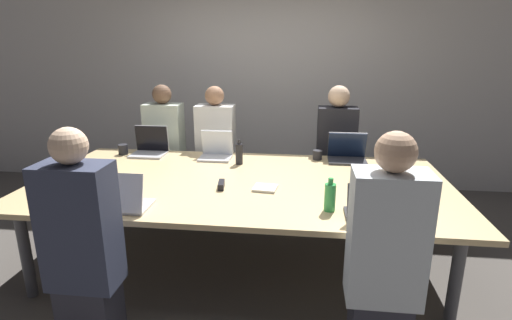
{
  "coord_description": "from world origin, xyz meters",
  "views": [
    {
      "loc": [
        0.49,
        -3.03,
        1.82
      ],
      "look_at": [
        0.11,
        0.1,
        0.89
      ],
      "focal_mm": 28.0,
      "sensor_mm": 36.0,
      "label": 1
    }
  ],
  "objects": [
    {
      "name": "ground_plane",
      "position": [
        0.0,
        0.0,
        0.0
      ],
      "size": [
        24.0,
        24.0,
        0.0
      ],
      "primitive_type": "plane",
      "color": "#4C4742"
    },
    {
      "name": "curtain_wall",
      "position": [
        0.0,
        2.08,
        1.4
      ],
      "size": [
        12.0,
        0.06,
        2.8
      ],
      "color": "#BCB7B2",
      "rests_on": "ground_plane"
    },
    {
      "name": "conference_table",
      "position": [
        0.0,
        0.0,
        0.69
      ],
      "size": [
        3.33,
        1.69,
        0.74
      ],
      "color": "#D6B77F",
      "rests_on": "ground_plane"
    },
    {
      "name": "laptop_far_right",
      "position": [
        0.91,
        0.69,
        0.82
      ],
      "size": [
        0.36,
        0.27,
        0.27
      ],
      "color": "#333338",
      "rests_on": "conference_table"
    },
    {
      "name": "person_far_right",
      "position": [
        0.83,
        1.07,
        0.69
      ],
      "size": [
        0.4,
        0.24,
        1.41
      ],
      "color": "#2D2D38",
      "rests_on": "ground_plane"
    },
    {
      "name": "cup_far_right",
      "position": [
        0.63,
        0.69,
        0.78
      ],
      "size": [
        0.09,
        0.09,
        0.09
      ],
      "color": "#232328",
      "rests_on": "conference_table"
    },
    {
      "name": "laptop_far_left",
      "position": [
        -1.04,
        0.69,
        0.82
      ],
      "size": [
        0.34,
        0.27,
        0.28
      ],
      "color": "#B7B7BC",
      "rests_on": "conference_table"
    },
    {
      "name": "person_far_left",
      "position": [
        -1.02,
        1.08,
        0.68
      ],
      "size": [
        0.4,
        0.24,
        1.39
      ],
      "color": "#2D2D38",
      "rests_on": "ground_plane"
    },
    {
      "name": "cup_far_left",
      "position": [
        -1.3,
        0.65,
        0.79
      ],
      "size": [
        0.09,
        0.09,
        0.1
      ],
      "color": "#232328",
      "rests_on": "conference_table"
    },
    {
      "name": "laptop_near_left",
      "position": [
        -0.7,
        -0.68,
        0.82
      ],
      "size": [
        0.35,
        0.27,
        0.27
      ],
      "rotation": [
        0.0,
        0.0,
        3.14
      ],
      "color": "silver",
      "rests_on": "conference_table"
    },
    {
      "name": "person_near_left",
      "position": [
        -0.75,
        -1.11,
        0.67
      ],
      "size": [
        0.4,
        0.24,
        1.39
      ],
      "rotation": [
        0.0,
        0.0,
        3.14
      ],
      "color": "#2D2D38",
      "rests_on": "ground_plane"
    },
    {
      "name": "cup_near_left",
      "position": [
        -0.97,
        -0.62,
        0.78
      ],
      "size": [
        0.09,
        0.09,
        0.08
      ],
      "color": "brown",
      "rests_on": "conference_table"
    },
    {
      "name": "bottle_near_left",
      "position": [
        -0.97,
        -0.57,
        0.83
      ],
      "size": [
        0.07,
        0.07,
        0.21
      ],
      "color": "black",
      "rests_on": "conference_table"
    },
    {
      "name": "laptop_near_right",
      "position": [
        0.94,
        -0.64,
        0.81
      ],
      "size": [
        0.34,
        0.25,
        0.25
      ],
      "rotation": [
        0.0,
        0.0,
        3.14
      ],
      "color": "#333338",
      "rests_on": "conference_table"
    },
    {
      "name": "person_near_right",
      "position": [
        0.95,
        -1.04,
        0.68
      ],
      "size": [
        0.4,
        0.24,
        1.4
      ],
      "rotation": [
        0.0,
        0.0,
        3.14
      ],
      "color": "#2D2D38",
      "rests_on": "ground_plane"
    },
    {
      "name": "cup_near_right",
      "position": [
        1.19,
        -0.55,
        0.78
      ],
      "size": [
        0.09,
        0.09,
        0.08
      ],
      "color": "#232328",
      "rests_on": "conference_table"
    },
    {
      "name": "bottle_near_right",
      "position": [
        0.68,
        -0.52,
        0.84
      ],
      "size": [
        0.08,
        0.08,
        0.23
      ],
      "color": "green",
      "rests_on": "conference_table"
    },
    {
      "name": "laptop_far_midleft",
      "position": [
        -0.35,
        0.64,
        0.82
      ],
      "size": [
        0.31,
        0.26,
        0.26
      ],
      "color": "#B7B7BC",
      "rests_on": "conference_table"
    },
    {
      "name": "person_far_midleft",
      "position": [
        -0.44,
        1.06,
        0.67
      ],
      "size": [
        0.4,
        0.24,
        1.39
      ],
      "color": "#2D2D38",
      "rests_on": "ground_plane"
    },
    {
      "name": "bottle_far_midleft",
      "position": [
        -0.09,
        0.46,
        0.84
      ],
      "size": [
        0.07,
        0.07,
        0.23
      ],
      "color": "black",
      "rests_on": "conference_table"
    },
    {
      "name": "stapler",
      "position": [
        -0.13,
        -0.18,
        0.76
      ],
      "size": [
        0.06,
        0.15,
        0.05
      ],
      "rotation": [
        0.0,
        0.0,
        0.13
      ],
      "color": "black",
      "rests_on": "conference_table"
    },
    {
      "name": "notebook",
      "position": [
        0.21,
        -0.18,
        0.75
      ],
      "size": [
        0.19,
        0.18,
        0.02
      ],
      "rotation": [
        0.0,
        0.0,
        -0.11
      ],
      "color": "silver",
      "rests_on": "conference_table"
    }
  ]
}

